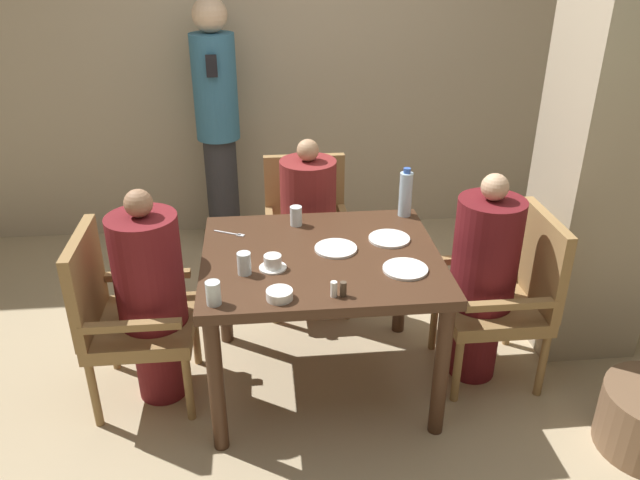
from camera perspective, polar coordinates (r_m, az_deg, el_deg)
The scene contains 23 objects.
ground_plane at distance 3.33m, azimuth 0.08°, elevation -12.68°, with size 16.00×16.00×0.00m, color tan.
wall_back at distance 4.57m, azimuth -2.51°, elevation 17.65°, with size 8.00×0.06×2.80m.
pillar_stone at distance 3.42m, azimuth 25.45°, elevation 11.28°, with size 0.52×0.52×2.70m.
dining_table at distance 2.97m, azimuth 0.09°, elevation -3.03°, with size 1.11×0.94×0.74m.
chair_left_side at distance 3.11m, azimuth -17.52°, elevation -6.34°, with size 0.50×0.49×0.89m.
diner_in_left_chair at distance 3.04m, azimuth -15.16°, elevation -4.96°, with size 0.32×0.32×1.10m.
chair_far_side at distance 3.80m, azimuth -1.23°, elevation 1.21°, with size 0.49×0.50×0.89m.
diner_in_far_chair at distance 3.64m, azimuth -1.06°, elevation 1.29°, with size 0.32×0.32×1.08m.
chair_right_side at distance 3.27m, azimuth 16.79°, elevation -4.55°, with size 0.50×0.49×0.89m.
diner_in_right_chair at distance 3.17m, azimuth 14.65°, elevation -3.35°, with size 0.32×0.32×1.11m.
standing_host at distance 4.38m, azimuth -9.35°, elevation 10.67°, with size 0.29×0.33×1.73m.
plate_main_left at distance 2.80m, azimuth 7.80°, elevation -2.65°, with size 0.20×0.20×0.01m.
plate_main_right at distance 3.07m, azimuth 6.35°, elevation 0.12°, with size 0.20×0.20×0.01m.
plate_dessert_center at distance 2.95m, azimuth 1.45°, elevation -0.78°, with size 0.20×0.20×0.01m.
teacup_with_saucer at distance 2.79m, azimuth -4.35°, elevation -2.10°, with size 0.12×0.12×0.07m.
bowl_small at distance 2.57m, azimuth -3.72°, elevation -5.00°, with size 0.11×0.11×0.04m.
water_bottle at distance 3.30m, azimuth 7.83°, elevation 4.22°, with size 0.07×0.07×0.26m.
glass_tall_near at distance 3.18m, azimuth -2.20°, elevation 2.21°, with size 0.06×0.06×0.10m.
glass_tall_mid at distance 2.75m, azimuth -6.95°, elevation -2.14°, with size 0.06×0.06×0.10m.
glass_tall_far at distance 2.55m, azimuth -9.73°, elevation -4.81°, with size 0.06×0.06×0.10m.
salt_shaker at distance 2.57m, azimuth 1.27°, elevation -4.51°, with size 0.03×0.03×0.07m.
pepper_shaker at distance 2.58m, azimuth 2.14°, elevation -4.50°, with size 0.03×0.03×0.07m.
fork_beside_plate at distance 3.13m, azimuth -8.02°, elevation 0.56°, with size 0.16×0.09×0.00m.
Camera 1 is at (-0.26, -2.57, 2.11)m, focal length 35.00 mm.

